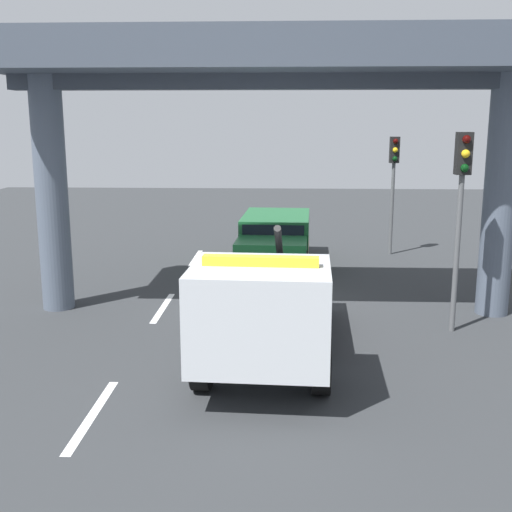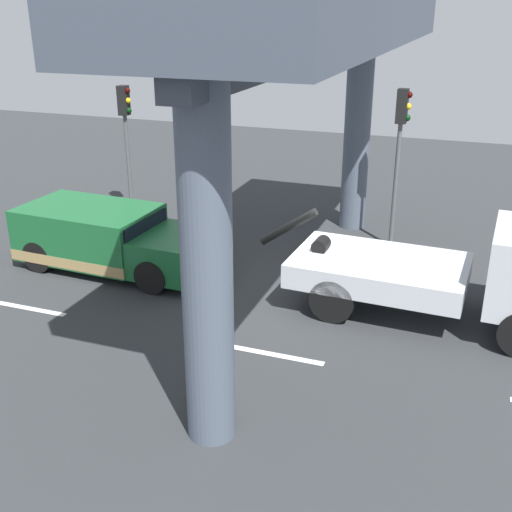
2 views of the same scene
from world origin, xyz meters
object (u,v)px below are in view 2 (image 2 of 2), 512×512
(traffic_light_near, at_px, (126,122))
(tow_truck_white, at_px, (470,272))
(traffic_light_far, at_px, (400,135))
(towed_van_green, at_px, (109,239))

(traffic_light_near, bearing_deg, tow_truck_white, -21.10)
(tow_truck_white, distance_m, traffic_light_near, 11.64)
(traffic_light_far, bearing_deg, tow_truck_white, -61.74)
(tow_truck_white, distance_m, traffic_light_far, 5.11)
(towed_van_green, relative_size, traffic_light_far, 1.20)
(traffic_light_near, xyz_separation_m, traffic_light_far, (8.50, 0.00, 0.19))
(traffic_light_near, relative_size, traffic_light_far, 0.94)
(tow_truck_white, xyz_separation_m, towed_van_green, (-8.98, 0.04, -0.42))
(tow_truck_white, xyz_separation_m, traffic_light_far, (-2.22, 4.14, 2.02))
(traffic_light_far, bearing_deg, traffic_light_near, 180.00)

